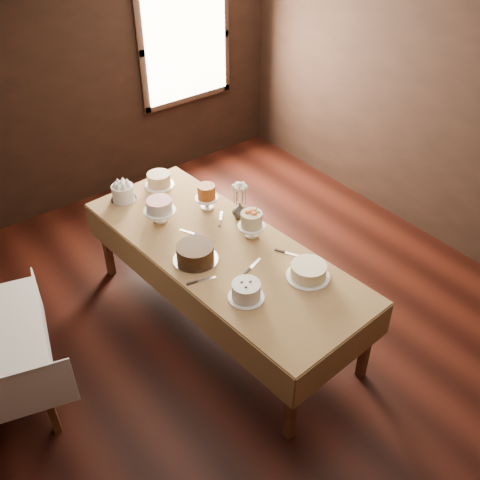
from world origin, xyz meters
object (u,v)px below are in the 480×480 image
Objects in this scene: cake_caramel at (207,198)px; cake_server_c at (188,232)px; cake_server_a at (255,263)px; cake_server_d at (221,216)px; cake_cream at (308,271)px; flower_vase at (240,211)px; display_table at (222,254)px; cake_swirl at (246,291)px; cake_chocolate at (195,253)px; cake_lattice at (160,211)px; cake_server_e at (207,279)px; cake_speckled at (159,180)px; cake_meringue at (123,193)px; cake_server_b at (294,255)px; cake_flowers at (251,225)px.

cake_caramel is 0.42m from cake_server_c.
cake_server_d is at bearing 56.27° from cake_server_a.
cake_cream is 2.44× the size of flower_vase.
cake_swirl is (-0.21, -0.61, 0.13)m from display_table.
cake_caramel is 0.76m from cake_chocolate.
cake_lattice reaches higher than cake_server_a.
cake_server_e reaches higher than display_table.
cake_speckled is 1.22m from cake_chocolate.
cake_caramel is (0.25, 0.57, 0.17)m from display_table.
cake_caramel is (0.55, -0.59, 0.03)m from cake_meringue.
cake_swirl is 0.89× the size of cake_cream.
cake_server_a is 1.00× the size of cake_server_c.
cake_server_b is 0.71m from flower_vase.
cake_lattice is at bearing 110.77° from cake_cream.
cake_server_a is at bearing -74.16° from display_table.
cake_speckled is 1.49m from cake_server_e.
cake_speckled reaches higher than cake_server_e.
display_table is 11.62× the size of cake_server_b.
cake_flowers reaches higher than cake_meringue.
cake_swirl is (-0.52, -0.59, -0.04)m from cake_flowers.
cake_speckled reaches higher than cake_server_c.
cake_meringue is 1.19× the size of cake_server_c.
cake_server_d is at bearing -77.61° from cake_speckled.
cake_cream is (0.32, -0.71, 0.12)m from display_table.
cake_lattice is 0.71m from flower_vase.
cake_meringue is 0.91× the size of cake_lattice.
cake_lattice reaches higher than cake_cream.
cake_cream reaches higher than cake_server_e.
cake_caramel is 1.05× the size of cake_server_a.
cake_caramel is 1.01m from cake_server_e.
cake_cream is at bearing -69.23° from cake_lattice.
cake_caramel is at bearing -46.90° from cake_meringue.
cake_speckled is at bearing -38.23° from cake_server_c.
cake_swirl is at bearing -57.19° from cake_server_e.
cake_lattice is at bearing 126.89° from cake_flowers.
cake_server_c is (-0.43, 1.08, -0.05)m from cake_cream.
cake_speckled is (0.40, 0.02, -0.01)m from cake_meringue.
cake_server_b is (0.32, -1.61, -0.06)m from cake_speckled.
cake_server_b is at bearing 0.60° from cake_server_e.
display_table is 19.57× the size of flower_vase.
cake_speckled reaches higher than display_table.
cake_server_c is at bearing 86.03° from cake_server_a.
cake_server_b is at bearing -32.80° from cake_chocolate.
cake_lattice is at bearing 168.64° from cake_caramel.
cake_swirl is 1.29× the size of cake_server_c.
cake_lattice is 1.31× the size of cake_server_b.
cake_swirl reaches higher than cake_server_d.
cake_speckled reaches higher than cake_cream.
display_table is at bearing -75.30° from cake_meringue.
cake_caramel is at bearing 66.62° from display_table.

